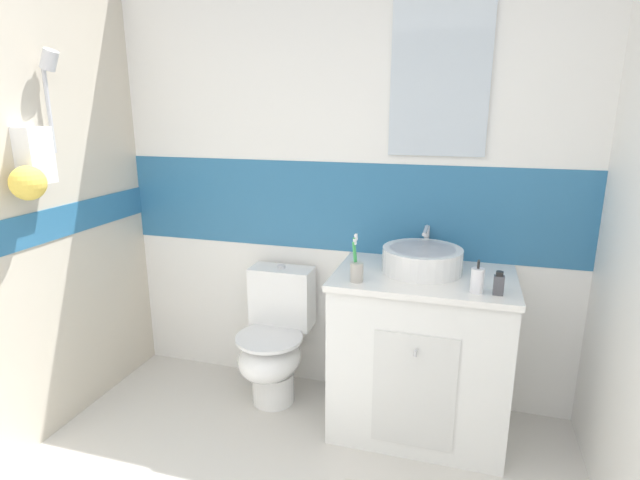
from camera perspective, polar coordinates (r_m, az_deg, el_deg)
The scene contains 7 objects.
wall_back_tiled at distance 2.80m, azimuth 2.80°, elevation 7.13°, with size 3.20×0.20×2.50m.
vanity_cabinet at distance 2.66m, azimuth 11.37°, elevation -12.51°, with size 0.87×0.59×0.85m.
sink_basin at distance 2.52m, azimuth 11.59°, elevation -2.13°, with size 0.39×0.44×0.19m.
toilet at distance 2.90m, azimuth -5.23°, elevation -11.45°, with size 0.37×0.50×0.77m.
toothbrush_cup at distance 2.33m, azimuth 4.19°, elevation -3.40°, with size 0.06×0.06×0.23m.
soap_dispenser at distance 2.30m, azimuth 17.51°, elevation -4.41°, with size 0.06×0.06×0.15m.
perfume_flask_small at distance 2.30m, azimuth 19.73°, elevation -4.72°, with size 0.04×0.03×0.11m.
Camera 1 is at (0.66, -0.25, 1.64)m, focal length 28.02 mm.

